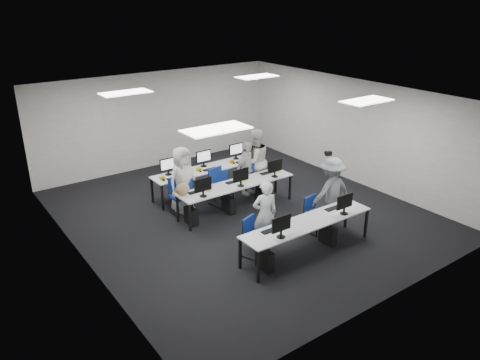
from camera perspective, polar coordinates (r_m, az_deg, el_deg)
room at (r=11.40m, az=0.16°, el=2.81°), size 9.00×9.02×3.00m
ceiling_panels at (r=11.00m, az=0.17°, el=10.14°), size 5.20×4.60×0.02m
desk_front at (r=10.03m, az=8.26°, el=-5.30°), size 3.20×0.70×0.73m
desk_mid at (r=11.84m, az=-0.41°, el=-0.68°), size 3.20×0.70×0.73m
desk_back at (r=12.93m, az=-4.01°, el=1.25°), size 3.20×0.70×0.73m
equipment_front at (r=10.05m, az=7.43°, el=-7.28°), size 2.51×0.41×1.19m
equipment_mid at (r=11.85m, az=-1.11°, el=-2.36°), size 2.91×0.41×1.19m
equipment_back at (r=13.15m, az=-3.31°, el=0.13°), size 2.91×0.41×1.19m
chair_0 at (r=9.98m, az=1.90°, el=-7.83°), size 0.56×0.58×0.87m
chair_1 at (r=11.10m, az=9.09°, el=-4.92°), size 0.47×0.50×0.85m
chair_2 at (r=11.91m, az=-7.27°, el=-2.76°), size 0.46×0.50×0.92m
chair_3 at (r=12.32m, az=-2.37°, el=-1.64°), size 0.57×0.61×0.98m
chair_4 at (r=12.95m, az=2.36°, el=-0.68°), size 0.51×0.54×0.82m
chair_5 at (r=12.12m, az=-6.95°, el=-2.46°), size 0.50×0.53×0.83m
chair_6 at (r=12.71m, az=-2.58°, el=-1.09°), size 0.49×0.52×0.85m
chair_7 at (r=13.15m, az=1.81°, el=-0.20°), size 0.57×0.59×0.90m
handbag at (r=11.20m, az=-7.02°, el=-1.11°), size 0.38×0.26×0.30m
student_0 at (r=10.14m, az=3.05°, el=-4.20°), size 0.65×0.52×1.54m
student_1 at (r=12.94m, az=1.87°, el=2.34°), size 0.90×0.71×1.80m
student_2 at (r=11.85m, az=-7.00°, el=0.05°), size 0.92×0.69×1.70m
student_3 at (r=12.77m, az=0.81°, el=1.38°), size 0.95×0.62×1.51m
photographer at (r=11.32m, az=11.02°, el=-1.34°), size 1.12×0.69×1.67m
dslr_camera at (r=11.13m, az=10.73°, el=3.19°), size 0.15×0.19×0.10m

